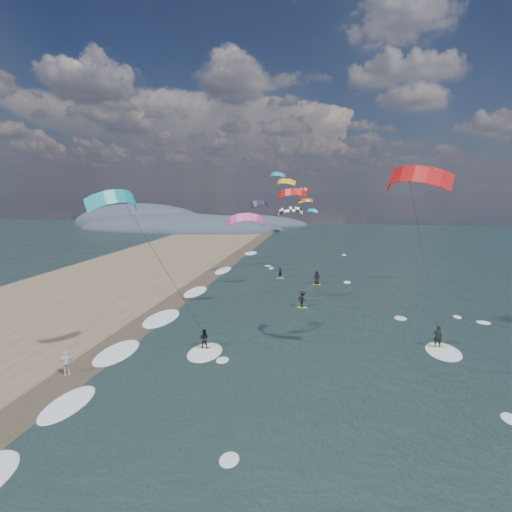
# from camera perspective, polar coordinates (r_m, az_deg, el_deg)

# --- Properties ---
(ground) EXTENTS (260.00, 260.00, 0.00)m
(ground) POSITION_cam_1_polar(r_m,az_deg,el_deg) (27.28, -2.36, -18.86)
(ground) COLOR black
(ground) RESTS_ON ground
(sand_strip) EXTENTS (26.00, 240.00, 0.00)m
(sand_strip) POSITION_cam_1_polar(r_m,az_deg,el_deg) (46.24, -30.17, -8.20)
(sand_strip) COLOR brown
(sand_strip) RESTS_ON ground
(wet_sand_strip) EXTENTS (3.00, 240.00, 0.00)m
(wet_sand_strip) POSITION_cam_1_polar(r_m,az_deg,el_deg) (39.78, -16.58, -10.02)
(wet_sand_strip) COLOR #382D23
(wet_sand_strip) RESTS_ON ground
(coastal_hills) EXTENTS (80.00, 41.00, 15.00)m
(coastal_hills) POSITION_cam_1_polar(r_m,az_deg,el_deg) (141.16, -10.98, 3.78)
(coastal_hills) COLOR #3D4756
(coastal_hills) RESTS_ON ground
(kitesurfer_near_a) EXTENTS (7.87, 9.44, 14.71)m
(kitesurfer_near_a) POSITION_cam_1_polar(r_m,az_deg,el_deg) (30.53, 20.49, 5.42)
(kitesurfer_near_a) COLOR gold
(kitesurfer_near_a) RESTS_ON ground
(kitesurfer_near_b) EXTENTS (6.67, 9.18, 13.33)m
(kitesurfer_near_b) POSITION_cam_1_polar(r_m,az_deg,el_deg) (30.17, -13.73, 0.44)
(kitesurfer_near_b) COLOR gold
(kitesurfer_near_b) RESTS_ON ground
(far_kitesurfers) EXTENTS (6.35, 15.55, 1.83)m
(far_kitesurfers) POSITION_cam_1_polar(r_m,az_deg,el_deg) (52.20, 6.46, -4.10)
(far_kitesurfers) COLOR gold
(far_kitesurfers) RESTS_ON ground
(bg_kite_field) EXTENTS (10.46, 75.43, 9.37)m
(bg_kite_field) POSITION_cam_1_polar(r_m,az_deg,el_deg) (74.82, 4.58, 8.01)
(bg_kite_field) COLOR orange
(bg_kite_field) RESTS_ON ground
(shoreline_surf) EXTENTS (2.40, 79.40, 0.11)m
(shoreline_surf) POSITION_cam_1_polar(r_m,az_deg,el_deg) (43.40, -12.35, -8.23)
(shoreline_surf) COLOR white
(shoreline_surf) RESTS_ON ground
(beach_walker) EXTENTS (0.99, 1.00, 1.69)m
(beach_walker) POSITION_cam_1_polar(r_m,az_deg,el_deg) (33.03, -24.00, -12.91)
(beach_walker) COLOR silver
(beach_walker) RESTS_ON ground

